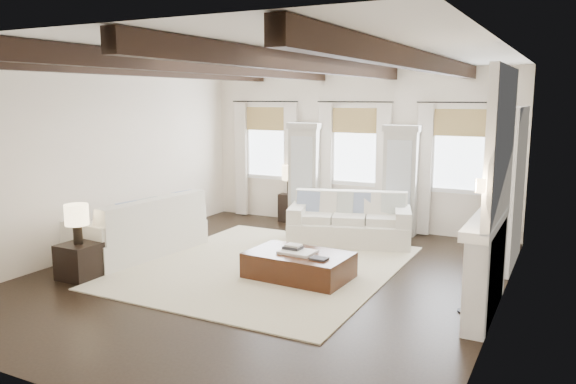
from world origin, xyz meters
The scene contains 16 objects.
ground centered at (0.00, 0.00, 0.00)m, with size 7.50×7.50×0.00m, color black.
room_shell centered at (0.75, 0.90, 1.89)m, with size 6.54×7.54×3.22m.
area_rug centered at (-0.21, 0.42, 0.01)m, with size 3.82×4.41×0.02m, color beige.
sofa_back centered at (0.41, 2.40, 0.38)m, with size 2.36×1.58×0.93m.
sofa_left centered at (-2.44, 0.08, 0.40)m, with size 1.26×2.41×0.99m.
ottoman centered at (0.48, 0.15, 0.19)m, with size 1.48×0.93×0.39m, color black.
tray centered at (0.48, 0.13, 0.41)m, with size 0.50×0.38×0.04m, color white.
book_lower centered at (0.37, 0.18, 0.45)m, with size 0.26×0.20×0.04m, color #262628.
book_upper centered at (0.38, 0.18, 0.48)m, with size 0.22×0.17×0.03m, color beige.
book_loose centered at (0.89, -0.03, 0.40)m, with size 0.24×0.18×0.03m, color #262628.
side_table_front centered at (-2.39, -1.33, 0.26)m, with size 0.52×0.52×0.52m, color black.
lamp_front centered at (-2.39, -1.33, 0.92)m, with size 0.34×0.34×0.59m.
side_table_back centered at (-1.41, 3.56, 0.30)m, with size 0.40×0.40×0.60m, color black.
lamp_back centered at (-1.41, 3.56, 1.02)m, with size 0.36×0.36×0.62m.
candlestick_near centered at (2.90, -0.07, 0.35)m, with size 0.17×0.17×0.84m.
candlestick_far centered at (2.90, 0.20, 0.33)m, with size 0.16×0.16×0.80m.
Camera 1 is at (4.00, -6.99, 2.65)m, focal length 35.00 mm.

